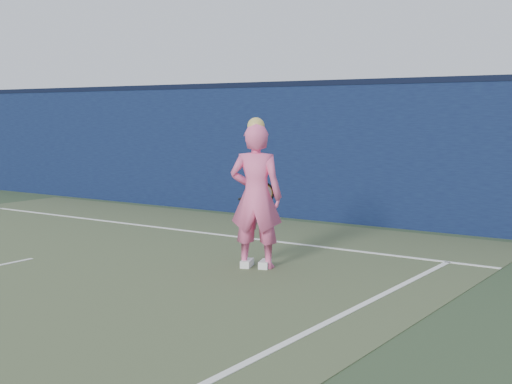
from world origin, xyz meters
The scene contains 4 objects.
backstop_wall centered at (0.00, 6.50, 1.25)m, with size 24.00×0.40×2.50m, color #0B1334.
wall_cap centered at (0.00, 6.50, 2.55)m, with size 24.00×0.42×0.10m, color black.
player centered at (2.84, 2.30, 0.94)m, with size 0.79×0.66×1.94m.
racket centered at (2.68, 2.68, 0.93)m, with size 0.55×0.16×0.29m.
Camera 1 is at (7.97, -5.20, 1.99)m, focal length 50.00 mm.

